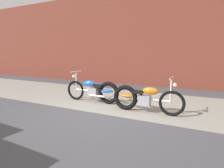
% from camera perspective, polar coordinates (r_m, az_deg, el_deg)
% --- Properties ---
extents(ground_plane, '(80.00, 80.00, 0.00)m').
position_cam_1_polar(ground_plane, '(5.29, -3.81, -8.81)').
color(ground_plane, '#47474C').
extents(sidewalk_slab, '(36.00, 3.50, 0.01)m').
position_cam_1_polar(sidewalk_slab, '(6.79, 3.80, -4.74)').
color(sidewalk_slab, gray).
rests_on(sidewalk_slab, ground).
extents(brick_building_wall, '(36.00, 0.50, 4.79)m').
position_cam_1_polar(brick_building_wall, '(9.89, 12.10, 13.37)').
color(brick_building_wall, brown).
rests_on(brick_building_wall, ground).
extents(motorcycle_blue, '(2.01, 0.58, 1.03)m').
position_cam_1_polar(motorcycle_blue, '(6.42, -5.00, -1.96)').
color(motorcycle_blue, black).
rests_on(motorcycle_blue, ground).
extents(motorcycle_orange, '(2.01, 0.58, 1.03)m').
position_cam_1_polar(motorcycle_orange, '(5.39, 8.90, -4.16)').
color(motorcycle_orange, black).
rests_on(motorcycle_orange, ground).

